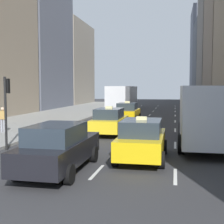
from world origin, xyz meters
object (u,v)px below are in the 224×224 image
at_px(taxi_third, 110,121).
at_px(city_bus, 123,97).
at_px(taxi_second, 128,112).
at_px(pedestrian_far_walking, 3,118).
at_px(traffic_light_pole, 6,101).
at_px(sedan_black_near, 59,147).
at_px(box_truck, 203,114).
at_px(taxi_lead, 142,139).

bearing_deg(taxi_third, city_bus, 97.23).
relative_size(taxi_second, pedestrian_far_walking, 2.67).
height_order(taxi_third, city_bus, city_bus).
xyz_separation_m(city_bus, traffic_light_pole, (-1.14, -28.00, 0.62)).
bearing_deg(city_bus, sedan_black_near, -84.86).
relative_size(box_truck, traffic_light_pole, 2.33).
relative_size(sedan_black_near, city_bus, 0.43).
bearing_deg(taxi_lead, taxi_second, 100.91).
distance_m(taxi_third, city_bus, 22.36).
bearing_deg(taxi_second, taxi_third, -90.00).
distance_m(pedestrian_far_walking, traffic_light_pole, 5.55).
height_order(city_bus, box_truck, city_bus).
xyz_separation_m(taxi_lead, traffic_light_pole, (-6.75, 0.85, 1.53)).
height_order(sedan_black_near, city_bus, city_bus).
bearing_deg(taxi_second, traffic_light_pole, -106.11).
xyz_separation_m(taxi_third, traffic_light_pole, (-3.95, -5.83, 1.53)).
distance_m(taxi_second, taxi_third, 7.84).
height_order(sedan_black_near, pedestrian_far_walking, pedestrian_far_walking).
bearing_deg(taxi_second, box_truck, -62.54).
xyz_separation_m(city_bus, box_truck, (8.41, -25.10, -0.08)).
relative_size(taxi_lead, sedan_black_near, 0.89).
relative_size(taxi_lead, city_bus, 0.38).
xyz_separation_m(taxi_third, sedan_black_near, (-0.00, -9.08, 0.01)).
xyz_separation_m(sedan_black_near, city_bus, (-2.81, 31.25, 0.89)).
bearing_deg(pedestrian_far_walking, sedan_black_near, -48.53).
bearing_deg(traffic_light_pole, taxi_third, 55.89).
relative_size(taxi_third, city_bus, 0.38).
distance_m(city_bus, traffic_light_pole, 28.03).
relative_size(sedan_black_near, box_truck, 0.59).
bearing_deg(city_bus, pedestrian_far_walking, -99.82).
xyz_separation_m(taxi_lead, city_bus, (-5.61, 28.85, 0.91)).
bearing_deg(sedan_black_near, pedestrian_far_walking, 131.47).
distance_m(taxi_second, traffic_light_pole, 14.32).
bearing_deg(taxi_third, taxi_lead, -67.25).
height_order(box_truck, traffic_light_pole, traffic_light_pole).
relative_size(taxi_third, traffic_light_pole, 1.22).
relative_size(box_truck, pedestrian_far_walking, 5.09).
bearing_deg(taxi_third, taxi_second, 90.00).
bearing_deg(sedan_black_near, traffic_light_pole, 140.56).
distance_m(taxi_lead, box_truck, 4.75).
xyz_separation_m(box_truck, pedestrian_far_walking, (-12.47, 1.63, -0.64)).
relative_size(taxi_lead, taxi_second, 1.00).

